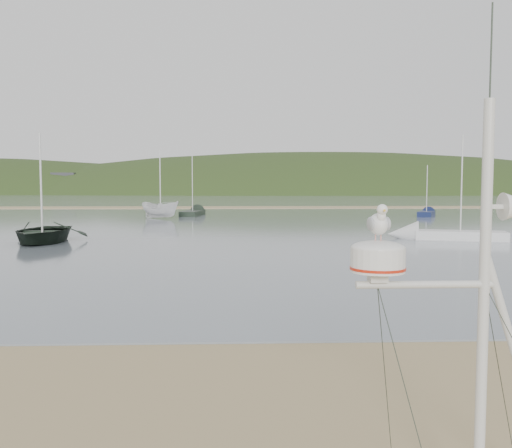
{
  "coord_description": "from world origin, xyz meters",
  "views": [
    {
      "loc": [
        1.39,
        -6.29,
        3.05
      ],
      "look_at": [
        1.65,
        1.0,
        2.54
      ],
      "focal_mm": 38.0,
      "sensor_mm": 36.0,
      "label": 1
    }
  ],
  "objects_px": {
    "boat_white": "(160,195)",
    "sailboat_white_near": "(430,234)",
    "sailboat_blue_far": "(428,213)",
    "mast_rig": "(477,405)",
    "boat_dark": "(41,191)",
    "sailboat_dark_mid": "(196,212)"
  },
  "relations": [
    {
      "from": "boat_white",
      "to": "sailboat_blue_far",
      "type": "relative_size",
      "value": 0.78
    },
    {
      "from": "sailboat_white_near",
      "to": "boat_white",
      "type": "bearing_deg",
      "value": 132.02
    },
    {
      "from": "sailboat_blue_far",
      "to": "sailboat_white_near",
      "type": "bearing_deg",
      "value": -109.35
    },
    {
      "from": "sailboat_dark_mid",
      "to": "mast_rig",
      "type": "bearing_deg",
      "value": -83.05
    },
    {
      "from": "boat_white",
      "to": "sailboat_dark_mid",
      "type": "height_order",
      "value": "sailboat_dark_mid"
    },
    {
      "from": "boat_dark",
      "to": "boat_white",
      "type": "xyz_separation_m",
      "value": [
        3.28,
        21.32,
        -0.57
      ]
    },
    {
      "from": "boat_white",
      "to": "sailboat_white_near",
      "type": "bearing_deg",
      "value": -102.97
    },
    {
      "from": "boat_white",
      "to": "sailboat_blue_far",
      "type": "distance_m",
      "value": 27.1
    },
    {
      "from": "mast_rig",
      "to": "sailboat_white_near",
      "type": "distance_m",
      "value": 27.25
    },
    {
      "from": "boat_white",
      "to": "sailboat_white_near",
      "type": "distance_m",
      "value": 27.1
    },
    {
      "from": "boat_dark",
      "to": "sailboat_dark_mid",
      "type": "bearing_deg",
      "value": 76.21
    },
    {
      "from": "sailboat_dark_mid",
      "to": "boat_dark",
      "type": "bearing_deg",
      "value": -102.16
    },
    {
      "from": "boat_dark",
      "to": "sailboat_dark_mid",
      "type": "xyz_separation_m",
      "value": [
        6.07,
        28.19,
        -2.47
      ]
    },
    {
      "from": "mast_rig",
      "to": "boat_dark",
      "type": "height_order",
      "value": "boat_dark"
    },
    {
      "from": "boat_white",
      "to": "mast_rig",
      "type": "bearing_deg",
      "value": -133.62
    },
    {
      "from": "boat_dark",
      "to": "sailboat_dark_mid",
      "type": "height_order",
      "value": "sailboat_dark_mid"
    },
    {
      "from": "sailboat_white_near",
      "to": "sailboat_dark_mid",
      "type": "bearing_deg",
      "value": 119.59
    },
    {
      "from": "mast_rig",
      "to": "sailboat_white_near",
      "type": "xyz_separation_m",
      "value": [
        8.88,
        25.74,
        -0.81
      ]
    },
    {
      "from": "mast_rig",
      "to": "sailboat_white_near",
      "type": "height_order",
      "value": "sailboat_white_near"
    },
    {
      "from": "boat_dark",
      "to": "sailboat_dark_mid",
      "type": "distance_m",
      "value": 28.94
    },
    {
      "from": "sailboat_blue_far",
      "to": "mast_rig",
      "type": "bearing_deg",
      "value": -109.19
    },
    {
      "from": "mast_rig",
      "to": "boat_white",
      "type": "bearing_deg",
      "value": 101.37
    }
  ]
}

